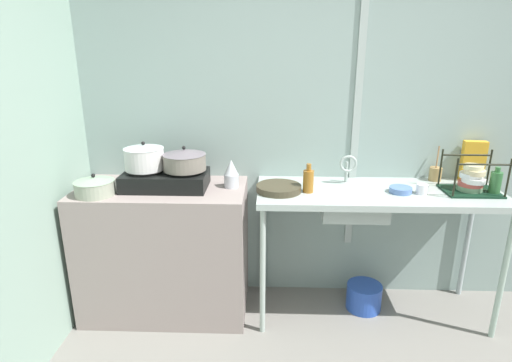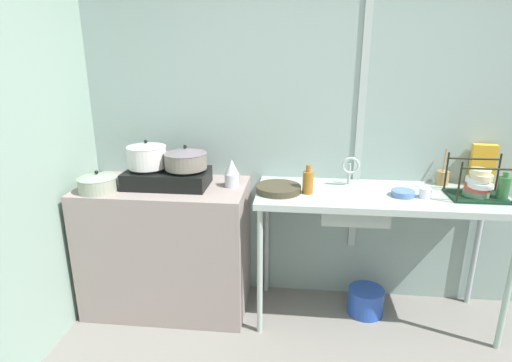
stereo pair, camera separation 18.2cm
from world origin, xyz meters
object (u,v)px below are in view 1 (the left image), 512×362
Objects in this scene: bottle_by_rack at (495,183)px; cereal_box at (473,161)px; stove at (166,179)px; bottle_by_sink at (308,181)px; percolator at (231,174)px; dish_rack at (471,181)px; cup_by_rack at (422,189)px; utensil_jar at (435,174)px; faucet at (348,165)px; pot_beside_stove at (94,186)px; small_bowl_on_drainboard at (401,190)px; frying_pan at (279,188)px; pot_on_right_burner at (184,160)px; bucket_on_floor at (364,296)px; sink_basin at (352,203)px; pot_on_left_burner at (144,157)px.

cereal_box is (-0.02, 0.29, 0.06)m from bottle_by_rack.
stove is 0.92m from bottle_by_sink.
percolator is 1.65m from cereal_box.
dish_rack reaches higher than cup_by_rack.
cup_by_rack is at bearing -123.12° from utensil_jar.
faucet reaches higher than bottle_by_rack.
cup_by_rack is at bearing -0.63° from bottle_by_sink.
stove is at bearing 178.01° from cup_by_rack.
stove is 2.20× the size of pot_beside_stove.
faucet reaches higher than percolator.
stove is 0.43m from percolator.
cup_by_rack is at bearing -7.86° from small_bowl_on_drainboard.
frying_pan is 0.19m from bottle_by_sink.
stove reaches higher than frying_pan.
pot_beside_stove is 0.74× the size of dish_rack.
bottle_by_sink is at bearing -3.53° from pot_on_right_burner.
dish_rack is 1.40× the size of utensil_jar.
faucet is 0.34m from bottle_by_sink.
cereal_box is at bearing 6.95° from pot_on_right_burner.
small_bowl_on_drainboard is (-0.13, 0.02, -0.01)m from cup_by_rack.
frying_pan is 1.56× the size of bottle_by_sink.
bottle_by_sink reaches higher than stove.
stove is 2.20× the size of bucket_on_floor.
pot_beside_stove is 2.37m from dish_rack.
utensil_jar is (-0.13, 0.24, -0.02)m from dish_rack.
stove is 1.62m from bucket_on_floor.
stove is at bearing 178.80° from sink_basin.
percolator reaches higher than small_bowl_on_drainboard.
bucket_on_floor is at bearing 173.29° from bottle_by_rack.
stove is 2.92× the size of bottle_by_sink.
bucket_on_floor is at bearing 1.37° from pot_on_left_burner.
cereal_box is (1.33, 0.28, 0.12)m from frying_pan.
stove is 0.20m from pot_on_left_burner.
stove is 7.54× the size of cup_by_rack.
sink_basin is 2.93× the size of small_bowl_on_drainboard.
pot_on_right_burner is 1.50× the size of bottle_by_sink.
percolator is at bearing -179.76° from bucket_on_floor.
stove is 2.90× the size of percolator.
small_bowl_on_drainboard is at bearing -3.74° from percolator.
cereal_box reaches higher than dish_rack.
bottle_by_rack is 0.74× the size of utensil_jar.
cup_by_rack is (1.21, -0.09, -0.06)m from percolator.
pot_beside_stove is at bearing -177.21° from cup_by_rack.
dish_rack is at bearing 3.36° from small_bowl_on_drainboard.
pot_beside_stove is 2.26m from utensil_jar.
cereal_box is 1.13× the size of bucket_on_floor.
pot_on_right_burner is 1.52m from cup_by_rack.
bottle_by_sink is 0.78× the size of utensil_jar.
bottle_by_sink is at bearing -9.23° from percolator.
utensil_jar is (1.82, 0.23, -0.01)m from stove.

